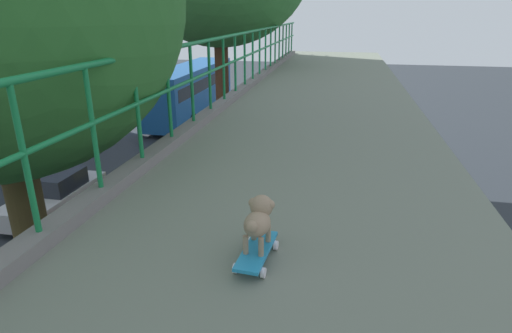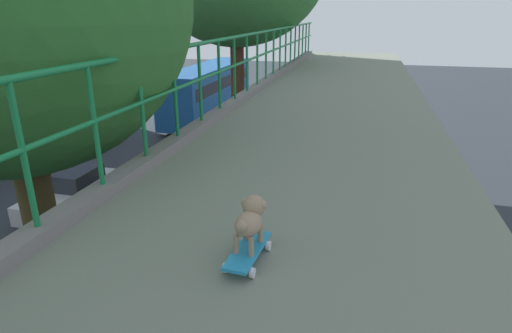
# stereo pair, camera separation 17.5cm
# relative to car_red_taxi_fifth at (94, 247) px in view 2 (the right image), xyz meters

# --- Properties ---
(car_red_taxi_fifth) EXTENTS (1.91, 4.34, 1.61)m
(car_red_taxi_fifth) POSITION_rel_car_red_taxi_fifth_xyz_m (0.00, 0.00, 0.00)
(car_red_taxi_fifth) COLOR red
(car_red_taxi_fifth) RESTS_ON ground
(car_silver_sixth) EXTENTS (1.78, 3.96, 1.45)m
(car_silver_sixth) POSITION_rel_car_red_taxi_fifth_xyz_m (-2.98, 3.14, -0.04)
(car_silver_sixth) COLOR #B6B6B7
(car_silver_sixth) RESTS_ON ground
(car_yellow_cab_seventh) EXTENTS (1.86, 4.43, 1.49)m
(car_yellow_cab_seventh) POSITION_rel_car_red_taxi_fifth_xyz_m (0.06, 6.04, -0.05)
(car_yellow_cab_seventh) COLOR yellow
(car_yellow_cab_seventh) RESTS_ON ground
(city_bus) EXTENTS (2.50, 11.19, 3.29)m
(city_bus) POSITION_rel_car_red_taxi_fifth_xyz_m (-3.23, 17.66, 1.14)
(city_bus) COLOR #1A4F8E
(city_bus) RESTS_ON ground
(toy_skateboard) EXTENTS (0.24, 0.53, 0.09)m
(toy_skateboard) POSITION_rel_car_red_taxi_fifth_xyz_m (5.92, -6.00, 4.36)
(toy_skateboard) COLOR #248EC5
(toy_skateboard) RESTS_ON overpass_deck
(small_dog) EXTENTS (0.19, 0.38, 0.33)m
(small_dog) POSITION_rel_car_red_taxi_fifth_xyz_m (5.92, -5.95, 4.58)
(small_dog) COLOR #9A8066
(small_dog) RESTS_ON toy_skateboard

